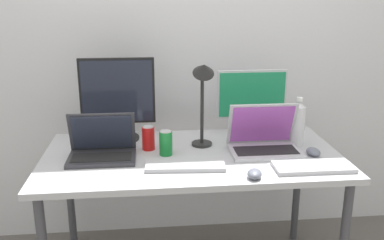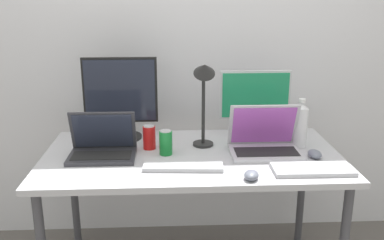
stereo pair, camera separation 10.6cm
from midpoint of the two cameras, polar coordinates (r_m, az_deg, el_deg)
name	(u,v)px [view 2 (the right image)]	position (r m, az deg, el deg)	size (l,w,h in m)	color
wall_back	(187,32)	(2.64, 0.53, 11.63)	(7.00, 0.08, 2.60)	silver
work_desk	(192,165)	(2.21, 1.38, -6.09)	(1.51, 0.78, 0.74)	#424247
monitor_left	(121,97)	(2.38, -8.25, 3.00)	(0.41, 0.22, 0.46)	black
monitor_center	(255,101)	(2.45, 9.62, 2.55)	(0.40, 0.18, 0.38)	silver
laptop_silver	(103,146)	(2.18, -10.48, -3.47)	(0.33, 0.22, 0.23)	#2D2D33
laptop_secondary	(265,142)	(2.23, 11.01, -2.88)	(0.36, 0.25, 0.25)	#B7B7BC
keyboard_main	(183,165)	(2.03, 0.34, -6.01)	(0.37, 0.15, 0.02)	#B2B2B7
keyboard_aux	(313,169)	(2.07, 17.22, -6.33)	(0.37, 0.15, 0.02)	#B2B2B7
mouse_by_keyboard	(315,154)	(2.23, 17.37, -4.36)	(0.06, 0.09, 0.04)	slate
mouse_by_laptop	(251,175)	(1.92, 9.51, -7.28)	(0.06, 0.09, 0.04)	slate
water_bottle	(300,125)	(2.34, 15.54, -0.65)	(0.07, 0.07, 0.26)	silver
soda_can_near_keyboard	(166,143)	(2.16, -2.11, -3.04)	(0.07, 0.07, 0.13)	#197F33
soda_can_by_laptop	(149,137)	(2.25, -4.38, -2.32)	(0.07, 0.07, 0.13)	red
desk_lamp	(204,87)	(2.18, 3.03, 4.38)	(0.11, 0.18, 0.48)	black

